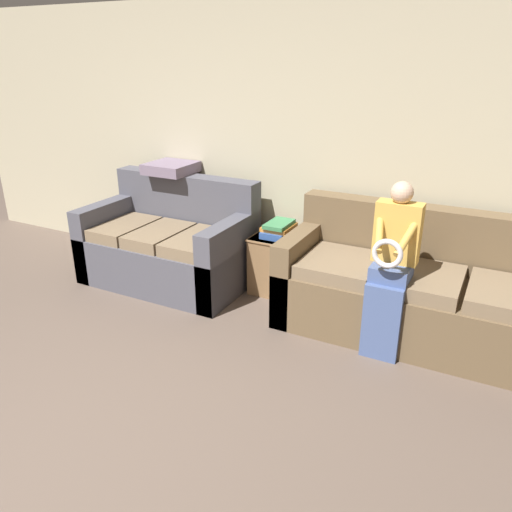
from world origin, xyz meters
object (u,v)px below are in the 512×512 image
object	(u,v)px
side_shelf	(278,262)
throw_pillow	(171,168)
book_stack	(278,229)
couch_main	(421,294)
child_left_seated	(392,265)
couch_side	(170,246)

from	to	relation	value
side_shelf	throw_pillow	world-z (taller)	throw_pillow
book_stack	couch_main	bearing A→B (deg)	-9.00
side_shelf	book_stack	distance (m)	0.33
side_shelf	book_stack	bearing A→B (deg)	-155.57
couch_main	child_left_seated	xyz separation A→B (m)	(-0.18, -0.36, 0.34)
side_shelf	child_left_seated	bearing A→B (deg)	-26.50
couch_side	side_shelf	world-z (taller)	couch_side
couch_side	book_stack	xyz separation A→B (m)	(1.02, 0.27, 0.26)
couch_main	throw_pillow	distance (m)	2.62
couch_side	throw_pillow	size ratio (longest dim) A/B	3.61
child_left_seated	throw_pillow	size ratio (longest dim) A/B	2.95
side_shelf	couch_side	bearing A→B (deg)	-164.96
couch_main	child_left_seated	world-z (taller)	child_left_seated
couch_side	throw_pillow	bearing A→B (deg)	117.88
book_stack	throw_pillow	distance (m)	1.26
child_left_seated	throw_pillow	bearing A→B (deg)	165.50
throw_pillow	child_left_seated	bearing A→B (deg)	-14.50
throw_pillow	side_shelf	bearing A→B (deg)	-1.64
throw_pillow	book_stack	bearing A→B (deg)	-1.75
couch_main	book_stack	size ratio (longest dim) A/B	6.54
couch_main	child_left_seated	bearing A→B (deg)	-116.97
couch_side	child_left_seated	size ratio (longest dim) A/B	1.22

